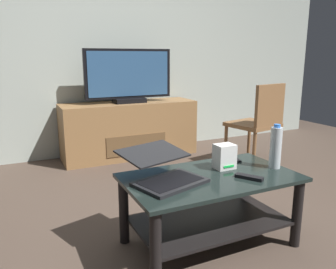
{
  "coord_description": "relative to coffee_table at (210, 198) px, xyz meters",
  "views": [
    {
      "loc": [
        -0.97,
        -1.64,
        1.13
      ],
      "look_at": [
        0.03,
        0.45,
        0.59
      ],
      "focal_mm": 36.09,
      "sensor_mm": 36.0,
      "label": 1
    }
  ],
  "objects": [
    {
      "name": "ground_plane",
      "position": [
        -0.07,
        0.05,
        -0.3
      ],
      "size": [
        7.68,
        7.68,
        0.0
      ],
      "primitive_type": "plane",
      "color": "#4C3D33"
    },
    {
      "name": "back_wall",
      "position": [
        -0.07,
        2.33,
        1.1
      ],
      "size": [
        6.4,
        0.12,
        2.8
      ],
      "primitive_type": "cube",
      "color": "#A8B2A8",
      "rests_on": "ground"
    },
    {
      "name": "coffee_table",
      "position": [
        0.0,
        0.0,
        0.0
      ],
      "size": [
        1.02,
        0.58,
        0.44
      ],
      "color": "black",
      "rests_on": "ground"
    },
    {
      "name": "media_cabinet",
      "position": [
        0.19,
        2.01,
        0.01
      ],
      "size": [
        1.52,
        0.46,
        0.63
      ],
      "color": "olive",
      "rests_on": "ground"
    },
    {
      "name": "television",
      "position": [
        0.19,
        1.99,
        0.61
      ],
      "size": [
        0.99,
        0.2,
        0.59
      ],
      "color": "black",
      "rests_on": "media_cabinet"
    },
    {
      "name": "dining_chair",
      "position": [
        1.27,
        1.07,
        0.19
      ],
      "size": [
        0.52,
        0.52,
        0.87
      ],
      "color": "brown",
      "rests_on": "ground"
    },
    {
      "name": "laptop",
      "position": [
        -0.29,
        0.04,
        0.21
      ],
      "size": [
        0.48,
        0.5,
        0.17
      ],
      "color": "black",
      "rests_on": "coffee_table"
    },
    {
      "name": "router_box",
      "position": [
        0.15,
        0.08,
        0.22
      ],
      "size": [
        0.12,
        0.1,
        0.15
      ],
      "color": "white",
      "rests_on": "coffee_table"
    },
    {
      "name": "water_bottle_near",
      "position": [
        0.44,
        -0.05,
        0.28
      ],
      "size": [
        0.07,
        0.07,
        0.28
      ],
      "color": "silver",
      "rests_on": "coffee_table"
    },
    {
      "name": "cell_phone",
      "position": [
        0.31,
        0.21,
        0.15
      ],
      "size": [
        0.1,
        0.15,
        0.01
      ],
      "primitive_type": "cube",
      "rotation": [
        0.0,
        0.0,
        -0.23
      ],
      "color": "black",
      "rests_on": "coffee_table"
    },
    {
      "name": "tv_remote",
      "position": [
        0.17,
        -0.14,
        0.15
      ],
      "size": [
        0.12,
        0.16,
        0.02
      ],
      "primitive_type": "cube",
      "rotation": [
        0.0,
        0.0,
        0.56
      ],
      "color": "black",
      "rests_on": "coffee_table"
    }
  ]
}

